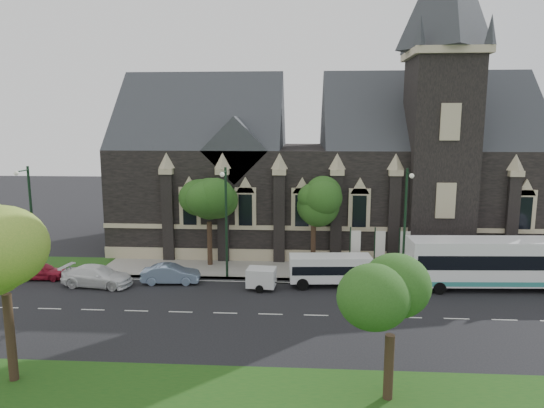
# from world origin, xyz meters

# --- Properties ---
(ground) EXTENTS (160.00, 160.00, 0.00)m
(ground) POSITION_xyz_m (0.00, 0.00, 0.00)
(ground) COLOR black
(ground) RESTS_ON ground
(sidewalk) EXTENTS (80.00, 5.00, 0.15)m
(sidewalk) POSITION_xyz_m (0.00, 9.50, 0.07)
(sidewalk) COLOR gray
(sidewalk) RESTS_ON ground
(museum) EXTENTS (40.00, 17.70, 29.90)m
(museum) POSITION_xyz_m (5.12, 18.78, 8.17)
(museum) COLOR black
(museum) RESTS_ON ground
(tree_park_near) EXTENTS (4.42, 4.42, 8.56)m
(tree_park_near) POSITION_xyz_m (-11.77, -8.77, 6.42)
(tree_park_near) COLOR black
(tree_park_near) RESTS_ON ground
(tree_park_east) EXTENTS (3.40, 3.40, 6.28)m
(tree_park_east) POSITION_xyz_m (6.18, -9.32, 4.62)
(tree_park_east) COLOR black
(tree_park_east) RESTS_ON ground
(tree_walk_right) EXTENTS (4.08, 4.08, 7.80)m
(tree_walk_right) POSITION_xyz_m (3.21, 10.71, 5.82)
(tree_walk_right) COLOR black
(tree_walk_right) RESTS_ON ground
(tree_walk_left) EXTENTS (3.91, 3.91, 7.64)m
(tree_walk_left) POSITION_xyz_m (-5.80, 10.70, 5.73)
(tree_walk_left) COLOR black
(tree_walk_left) RESTS_ON ground
(street_lamp_near) EXTENTS (0.36, 1.88, 9.00)m
(street_lamp_near) POSITION_xyz_m (10.00, 7.09, 5.11)
(street_lamp_near) COLOR black
(street_lamp_near) RESTS_ON ground
(street_lamp_mid) EXTENTS (0.36, 1.88, 9.00)m
(street_lamp_mid) POSITION_xyz_m (-4.00, 7.09, 5.11)
(street_lamp_mid) COLOR black
(street_lamp_mid) RESTS_ON ground
(street_lamp_far) EXTENTS (0.36, 1.88, 9.00)m
(street_lamp_far) POSITION_xyz_m (-20.00, 7.09, 5.11)
(street_lamp_far) COLOR black
(street_lamp_far) RESTS_ON ground
(banner_flag_left) EXTENTS (0.90, 0.10, 4.00)m
(banner_flag_left) POSITION_xyz_m (6.29, 9.00, 2.38)
(banner_flag_left) COLOR black
(banner_flag_left) RESTS_ON ground
(banner_flag_center) EXTENTS (0.90, 0.10, 4.00)m
(banner_flag_center) POSITION_xyz_m (8.29, 9.00, 2.38)
(banner_flag_center) COLOR black
(banner_flag_center) RESTS_ON ground
(banner_flag_right) EXTENTS (0.90, 0.10, 4.00)m
(banner_flag_right) POSITION_xyz_m (10.29, 9.00, 2.38)
(banner_flag_right) COLOR black
(banner_flag_right) RESTS_ON ground
(tour_coach) EXTENTS (13.16, 3.55, 3.80)m
(tour_coach) POSITION_xyz_m (16.64, 6.15, 2.07)
(tour_coach) COLOR white
(tour_coach) RESTS_ON ground
(shuttle_bus) EXTENTS (6.33, 2.64, 2.39)m
(shuttle_bus) POSITION_xyz_m (4.23, 5.91, 1.40)
(shuttle_bus) COLOR white
(shuttle_bus) RESTS_ON ground
(box_trailer) EXTENTS (3.12, 1.84, 1.63)m
(box_trailer) POSITION_xyz_m (-1.00, 4.79, 0.93)
(box_trailer) COLOR silver
(box_trailer) RESTS_ON ground
(sedan) EXTENTS (4.60, 1.91, 1.48)m
(sedan) POSITION_xyz_m (-8.21, 5.78, 0.74)
(sedan) COLOR #7E96B7
(sedan) RESTS_ON ground
(car_far_red) EXTENTS (3.96, 1.69, 1.33)m
(car_far_red) POSITION_xyz_m (-18.86, 6.10, 0.67)
(car_far_red) COLOR maroon
(car_far_red) RESTS_ON ground
(car_far_white) EXTENTS (5.66, 2.80, 1.58)m
(car_far_white) POSITION_xyz_m (-13.68, 4.78, 0.79)
(car_far_white) COLOR white
(car_far_white) RESTS_ON ground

